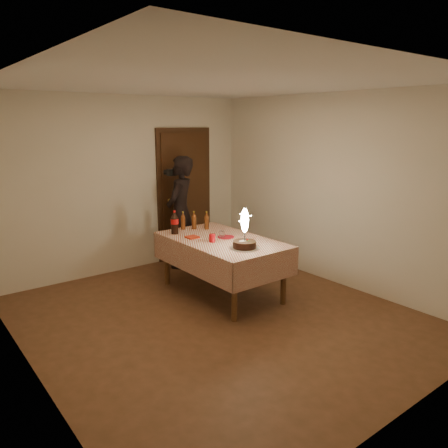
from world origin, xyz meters
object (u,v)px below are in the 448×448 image
at_px(cola_bottle, 175,223).
at_px(birthday_cake, 245,239).
at_px(amber_bottle_left, 183,221).
at_px(clear_cup, 222,235).
at_px(amber_bottle_right, 207,221).
at_px(red_cup, 212,238).
at_px(amber_bottle_mid, 194,221).
at_px(photographer, 181,212).
at_px(red_plate, 226,237).
at_px(dining_table, 222,246).

bearing_deg(cola_bottle, birthday_cake, -75.63).
relative_size(birthday_cake, amber_bottle_left, 1.89).
height_order(clear_cup, amber_bottle_right, amber_bottle_right).
distance_m(red_cup, amber_bottle_mid, 0.75).
bearing_deg(amber_bottle_mid, photographer, 74.47).
distance_m(birthday_cake, red_cup, 0.49).
relative_size(red_plate, amber_bottle_right, 0.86).
bearing_deg(red_cup, clear_cup, 20.95).
distance_m(amber_bottle_right, amber_bottle_mid, 0.18).
bearing_deg(amber_bottle_left, red_plate, -74.00).
xyz_separation_m(red_cup, clear_cup, (0.22, 0.08, -0.01)).
xyz_separation_m(birthday_cake, amber_bottle_right, (0.20, 1.06, -0.00)).
relative_size(birthday_cake, photographer, 0.28).
xyz_separation_m(red_plate, red_cup, (-0.28, -0.08, 0.05)).
height_order(clear_cup, amber_bottle_left, amber_bottle_left).
distance_m(birthday_cake, amber_bottle_right, 1.08).
bearing_deg(amber_bottle_mid, amber_bottle_right, -42.47).
bearing_deg(red_cup, red_plate, 15.49).
bearing_deg(dining_table, amber_bottle_right, 73.76).
bearing_deg(amber_bottle_mid, amber_bottle_left, 151.05).
bearing_deg(dining_table, amber_bottle_mid, 87.50).
relative_size(amber_bottle_left, photographer, 0.15).
distance_m(birthday_cake, amber_bottle_mid, 1.18).
xyz_separation_m(birthday_cake, amber_bottle_mid, (0.07, 1.18, -0.00)).
bearing_deg(amber_bottle_right, birthday_cake, -100.97).
bearing_deg(photographer, amber_bottle_left, -119.23).
height_order(dining_table, amber_bottle_right, amber_bottle_right).
height_order(birthday_cake, amber_bottle_left, birthday_cake).
relative_size(dining_table, photographer, 1.00).
bearing_deg(birthday_cake, amber_bottle_left, 92.80).
xyz_separation_m(cola_bottle, amber_bottle_right, (0.49, -0.05, -0.03)).
distance_m(clear_cup, amber_bottle_mid, 0.63).
bearing_deg(clear_cup, birthday_cake, -98.50).
relative_size(birthday_cake, amber_bottle_right, 1.89).
bearing_deg(amber_bottle_right, amber_bottle_left, 143.79).
xyz_separation_m(clear_cup, photographer, (0.17, 1.25, 0.07)).
xyz_separation_m(cola_bottle, amber_bottle_left, (0.22, 0.14, -0.03)).
xyz_separation_m(red_cup, cola_bottle, (-0.15, 0.65, 0.10)).
height_order(red_cup, photographer, photographer).
bearing_deg(red_cup, photographer, 74.01).
bearing_deg(amber_bottle_left, red_cup, -95.46).
distance_m(birthday_cake, photographer, 1.82).
xyz_separation_m(clear_cup, amber_bottle_right, (0.12, 0.51, 0.07)).
bearing_deg(cola_bottle, photographer, 52.50).
bearing_deg(clear_cup, amber_bottle_mid, 90.78).
height_order(red_plate, amber_bottle_mid, amber_bottle_mid).
height_order(red_plate, amber_bottle_left, amber_bottle_left).
bearing_deg(photographer, clear_cup, -97.50).
height_order(red_plate, cola_bottle, cola_bottle).
bearing_deg(amber_bottle_left, dining_table, -82.00).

